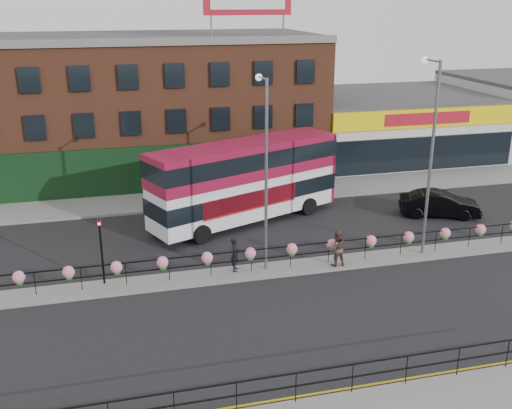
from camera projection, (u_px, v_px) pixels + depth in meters
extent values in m
plane|color=black|center=(271.00, 271.00, 29.59)|extent=(120.00, 120.00, 0.00)
cube|color=slate|center=(223.00, 196.00, 40.55)|extent=(60.00, 4.00, 0.15)
cube|color=slate|center=(271.00, 270.00, 29.56)|extent=(60.00, 1.60, 0.15)
cube|color=gold|center=(347.00, 389.00, 20.71)|extent=(60.00, 0.10, 0.01)
cube|color=gold|center=(349.00, 392.00, 20.54)|extent=(60.00, 0.10, 0.01)
cube|color=brown|center=(149.00, 107.00, 45.33)|extent=(25.00, 12.00, 10.00)
cube|color=#3F3F42|center=(145.00, 36.00, 43.64)|extent=(25.00, 12.00, 0.30)
cube|color=black|center=(160.00, 170.00, 40.84)|extent=(25.00, 0.25, 3.40)
cube|color=silver|center=(389.00, 126.00, 50.83)|extent=(15.00, 12.00, 5.00)
cube|color=#3F3F42|center=(391.00, 95.00, 49.97)|extent=(15.00, 12.00, 0.30)
cube|color=yellow|center=(427.00, 118.00, 44.68)|extent=(15.00, 0.25, 1.40)
cube|color=maroon|center=(428.00, 118.00, 44.57)|extent=(7.00, 0.10, 0.90)
cube|color=black|center=(424.00, 153.00, 45.56)|extent=(15.00, 0.25, 2.60)
cylinder|color=slate|center=(211.00, 27.00, 39.72)|extent=(0.12, 0.12, 1.40)
cylinder|color=slate|center=(283.00, 26.00, 40.90)|extent=(0.12, 0.12, 1.40)
cube|color=black|center=(271.00, 248.00, 29.18)|extent=(30.00, 0.05, 0.05)
cube|color=black|center=(271.00, 257.00, 29.34)|extent=(30.00, 0.05, 0.05)
cylinder|color=black|center=(35.00, 284.00, 26.78)|extent=(0.04, 0.04, 1.10)
cylinder|color=black|center=(81.00, 279.00, 27.25)|extent=(0.04, 0.04, 1.10)
cylinder|color=black|center=(126.00, 274.00, 27.72)|extent=(0.04, 0.04, 1.10)
cylinder|color=black|center=(169.00, 269.00, 28.19)|extent=(0.04, 0.04, 1.10)
cylinder|color=black|center=(211.00, 265.00, 28.66)|extent=(0.04, 0.04, 1.10)
cylinder|color=black|center=(251.00, 261.00, 29.13)|extent=(0.04, 0.04, 1.10)
cylinder|color=black|center=(291.00, 256.00, 29.59)|extent=(0.04, 0.04, 1.10)
cylinder|color=black|center=(329.00, 252.00, 30.06)|extent=(0.04, 0.04, 1.10)
cylinder|color=black|center=(365.00, 248.00, 30.53)|extent=(0.04, 0.04, 1.10)
cylinder|color=black|center=(401.00, 245.00, 31.00)|extent=(0.04, 0.04, 1.10)
cylinder|color=black|center=(436.00, 241.00, 31.47)|extent=(0.04, 0.04, 1.10)
cylinder|color=black|center=(469.00, 237.00, 31.94)|extent=(0.04, 0.04, 1.10)
cylinder|color=black|center=(502.00, 234.00, 32.41)|extent=(0.04, 0.04, 1.10)
sphere|color=pink|center=(19.00, 277.00, 26.50)|extent=(0.56, 0.56, 0.56)
sphere|color=#2A6C1E|center=(19.00, 282.00, 26.58)|extent=(0.36, 0.36, 0.36)
sphere|color=pink|center=(68.00, 272.00, 27.00)|extent=(0.56, 0.56, 0.56)
sphere|color=#2A6C1E|center=(69.00, 276.00, 27.07)|extent=(0.36, 0.36, 0.36)
sphere|color=pink|center=(116.00, 267.00, 27.49)|extent=(0.56, 0.56, 0.56)
sphere|color=#2A6C1E|center=(117.00, 271.00, 27.57)|extent=(0.36, 0.36, 0.36)
sphere|color=pink|center=(163.00, 262.00, 27.99)|extent=(0.56, 0.56, 0.56)
sphere|color=#2A6C1E|center=(163.00, 267.00, 28.07)|extent=(0.36, 0.36, 0.36)
sphere|color=pink|center=(207.00, 258.00, 28.49)|extent=(0.56, 0.56, 0.56)
sphere|color=#2A6C1E|center=(207.00, 262.00, 28.56)|extent=(0.36, 0.36, 0.36)
sphere|color=pink|center=(250.00, 253.00, 28.98)|extent=(0.56, 0.56, 0.56)
sphere|color=#2A6C1E|center=(250.00, 257.00, 29.06)|extent=(0.36, 0.36, 0.36)
sphere|color=pink|center=(292.00, 249.00, 29.48)|extent=(0.56, 0.56, 0.56)
sphere|color=#2A6C1E|center=(292.00, 253.00, 29.55)|extent=(0.36, 0.36, 0.36)
sphere|color=pink|center=(332.00, 245.00, 29.97)|extent=(0.56, 0.56, 0.56)
sphere|color=#2A6C1E|center=(332.00, 249.00, 30.05)|extent=(0.36, 0.36, 0.36)
sphere|color=pink|center=(371.00, 241.00, 30.47)|extent=(0.56, 0.56, 0.56)
sphere|color=#2A6C1E|center=(371.00, 245.00, 30.54)|extent=(0.36, 0.36, 0.36)
sphere|color=pink|center=(409.00, 237.00, 30.96)|extent=(0.56, 0.56, 0.56)
sphere|color=#2A6C1E|center=(408.00, 241.00, 31.04)|extent=(0.36, 0.36, 0.36)
sphere|color=pink|center=(445.00, 233.00, 31.46)|extent=(0.56, 0.56, 0.56)
sphere|color=#2A6C1E|center=(445.00, 237.00, 31.54)|extent=(0.36, 0.36, 0.36)
sphere|color=pink|center=(481.00, 229.00, 31.96)|extent=(0.56, 0.56, 0.56)
sphere|color=#2A6C1E|center=(480.00, 233.00, 32.03)|extent=(0.36, 0.36, 0.36)
cube|color=black|center=(296.00, 373.00, 19.47)|extent=(20.00, 0.05, 0.05)
cube|color=black|center=(296.00, 386.00, 19.63)|extent=(20.00, 0.05, 0.05)
cylinder|color=black|center=(174.00, 407.00, 18.71)|extent=(0.04, 0.04, 1.10)
cylinder|color=black|center=(236.00, 397.00, 19.18)|extent=(0.04, 0.04, 1.10)
cylinder|color=black|center=(296.00, 387.00, 19.65)|extent=(0.04, 0.04, 1.10)
cylinder|color=black|center=(352.00, 378.00, 20.11)|extent=(0.04, 0.04, 1.10)
cylinder|color=black|center=(407.00, 370.00, 20.58)|extent=(0.04, 0.04, 1.10)
cylinder|color=black|center=(458.00, 361.00, 21.05)|extent=(0.04, 0.04, 1.10)
cylinder|color=black|center=(508.00, 353.00, 21.52)|extent=(0.04, 0.04, 1.10)
cube|color=silver|center=(245.00, 180.00, 35.35)|extent=(12.05, 7.02, 4.33)
cube|color=maroon|center=(245.00, 160.00, 34.94)|extent=(12.13, 7.09, 1.95)
cube|color=black|center=(245.00, 193.00, 35.60)|extent=(12.16, 7.12, 0.97)
cube|color=black|center=(245.00, 157.00, 34.89)|extent=(12.19, 7.15, 0.97)
cube|color=maroon|center=(245.00, 144.00, 34.63)|extent=(12.05, 7.02, 0.13)
cube|color=maroon|center=(319.00, 165.00, 38.68)|extent=(1.23, 2.64, 4.33)
cube|color=maroon|center=(251.00, 201.00, 34.27)|extent=(6.03, 2.50, 1.08)
cylinder|color=black|center=(202.00, 234.00, 32.80)|extent=(1.13, 0.71, 1.08)
cylinder|color=black|center=(177.00, 220.00, 34.85)|extent=(1.13, 0.71, 1.08)
cylinder|color=black|center=(309.00, 206.00, 37.19)|extent=(1.13, 0.71, 1.08)
cylinder|color=black|center=(281.00, 195.00, 39.25)|extent=(1.13, 0.71, 1.08)
imported|color=black|center=(440.00, 204.00, 36.84)|extent=(4.91, 5.93, 1.58)
imported|color=black|center=(235.00, 254.00, 29.07)|extent=(0.88, 0.78, 1.76)
imported|color=#4C362F|center=(337.00, 248.00, 29.63)|extent=(0.92, 0.73, 1.85)
cylinder|color=slate|center=(266.00, 179.00, 28.00)|extent=(0.15, 0.15, 9.30)
cylinder|color=slate|center=(263.00, 78.00, 27.15)|extent=(0.09, 1.39, 0.09)
sphere|color=silver|center=(259.00, 77.00, 27.80)|extent=(0.33, 0.33, 0.33)
cylinder|color=slate|center=(431.00, 162.00, 29.77)|extent=(0.16, 0.16, 9.89)
cylinder|color=slate|center=(433.00, 60.00, 28.86)|extent=(0.10, 1.48, 0.10)
sphere|color=silver|center=(425.00, 60.00, 29.56)|extent=(0.36, 0.36, 0.36)
cylinder|color=black|center=(102.00, 252.00, 27.51)|extent=(0.10, 0.10, 3.20)
imported|color=black|center=(99.00, 219.00, 26.99)|extent=(0.15, 0.18, 0.90)
sphere|color=#FF190C|center=(99.00, 224.00, 26.93)|extent=(0.14, 0.14, 0.14)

